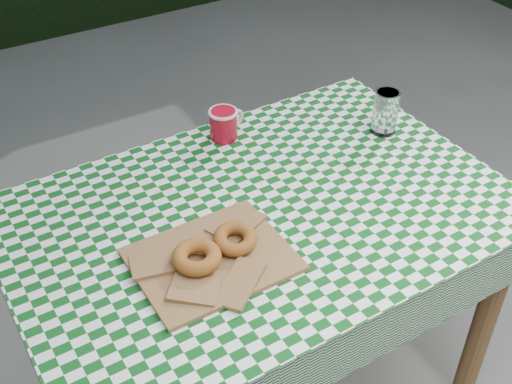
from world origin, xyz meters
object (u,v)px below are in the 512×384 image
table (261,318)px  paper_bag (212,258)px  coffee_mug (223,124)px  drinking_glass (385,112)px

table → paper_bag: 0.44m
paper_bag → coffee_mug: (0.25, 0.40, 0.03)m
drinking_glass → coffee_mug: bearing=153.4°
table → paper_bag: (-0.18, -0.09, 0.39)m
table → drinking_glass: (0.45, 0.11, 0.44)m
paper_bag → drinking_glass: drinking_glass is taller
table → drinking_glass: 0.64m
table → coffee_mug: bearing=76.4°
paper_bag → coffee_mug: bearing=58.5°
paper_bag → drinking_glass: bearing=18.3°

